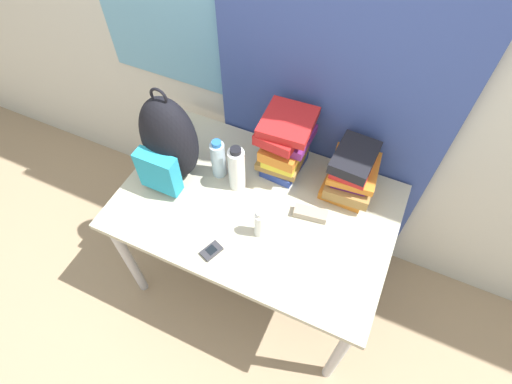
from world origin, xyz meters
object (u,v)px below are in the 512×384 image
at_px(water_bottle, 218,159).
at_px(sunglasses_case, 310,214).
at_px(backpack, 168,143).
at_px(sunscreen_bottle, 260,224).
at_px(sports_bottle, 237,169).
at_px(cell_phone, 211,251).
at_px(book_stack_left, 286,142).
at_px(book_stack_center, 352,173).

xyz_separation_m(water_bottle, sunglasses_case, (0.49, -0.05, -0.09)).
xyz_separation_m(backpack, sunscreen_bottle, (0.51, -0.13, -0.15)).
xyz_separation_m(backpack, sports_bottle, (0.30, 0.07, -0.10)).
bearing_deg(sunscreen_bottle, cell_phone, -131.23).
bearing_deg(book_stack_left, sports_bottle, -128.73).
bearing_deg(sports_bottle, cell_phone, -81.14).
bearing_deg(sunscreen_bottle, book_stack_center, 54.92).
height_order(backpack, sunscreen_bottle, backpack).
xyz_separation_m(sports_bottle, cell_phone, (0.06, -0.37, -0.11)).
distance_m(backpack, water_bottle, 0.24).
relative_size(book_stack_left, sunglasses_case, 2.12).
bearing_deg(sunglasses_case, sports_bottle, 176.79).
distance_m(book_stack_center, sunscreen_bottle, 0.48).
height_order(book_stack_center, water_bottle, book_stack_center).
height_order(water_bottle, cell_phone, water_bottle).
distance_m(backpack, cell_phone, 0.51).
bearing_deg(sunglasses_case, backpack, -176.19).
distance_m(book_stack_left, cell_phone, 0.59).
distance_m(book_stack_center, sunglasses_case, 0.26).
distance_m(water_bottle, cell_phone, 0.44).
bearing_deg(sunscreen_bottle, backpack, 165.45).
distance_m(water_bottle, sports_bottle, 0.12).
height_order(backpack, sunglasses_case, backpack).
xyz_separation_m(book_stack_center, cell_phone, (-0.42, -0.56, -0.11)).
relative_size(book_stack_center, water_bottle, 1.23).
bearing_deg(sports_bottle, book_stack_center, 22.00).
xyz_separation_m(sports_bottle, sunglasses_case, (0.38, -0.02, -0.10)).
relative_size(book_stack_left, sunscreen_bottle, 2.05).
bearing_deg(sunscreen_bottle, book_stack_left, 97.21).
bearing_deg(sunscreen_bottle, water_bottle, 144.49).
distance_m(backpack, sports_bottle, 0.32).
relative_size(sunscreen_bottle, cell_phone, 1.58).
height_order(book_stack_left, cell_phone, book_stack_left).
relative_size(backpack, sports_bottle, 2.03).
height_order(sunscreen_bottle, cell_phone, sunscreen_bottle).
xyz_separation_m(book_stack_left, sunglasses_case, (0.22, -0.22, -0.16)).
bearing_deg(sunglasses_case, water_bottle, 174.17).
xyz_separation_m(book_stack_left, water_bottle, (-0.27, -0.17, -0.07)).
xyz_separation_m(backpack, water_bottle, (0.19, 0.09, -0.12)).
relative_size(book_stack_left, sports_bottle, 1.31).
bearing_deg(book_stack_center, book_stack_left, 179.94).
xyz_separation_m(book_stack_left, sunscreen_bottle, (0.05, -0.39, -0.10)).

